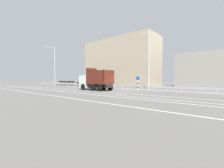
{
  "coord_description": "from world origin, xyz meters",
  "views": [
    {
      "loc": [
        14.76,
        -19.05,
        1.79
      ],
      "look_at": [
        -1.98,
        0.43,
        1.02
      ],
      "focal_mm": 24.0,
      "sensor_mm": 36.0,
      "label": 1
    }
  ],
  "objects_px": {
    "parked_car_2": "(84,83)",
    "parked_car_3": "(100,84)",
    "median_road_sign": "(138,83)",
    "street_lamp_1": "(148,60)",
    "street_lamp_0": "(54,65)",
    "parked_car_0": "(62,83)",
    "parked_car_1": "(71,83)",
    "dump_truck": "(93,82)"
  },
  "relations": [
    {
      "from": "median_road_sign",
      "to": "street_lamp_0",
      "type": "distance_m",
      "value": 27.32
    },
    {
      "from": "street_lamp_1",
      "to": "street_lamp_0",
      "type": "bearing_deg",
      "value": -179.4
    },
    {
      "from": "parked_car_1",
      "to": "parked_car_2",
      "type": "xyz_separation_m",
      "value": [
        6.07,
        0.21,
        0.12
      ]
    },
    {
      "from": "street_lamp_1",
      "to": "parked_car_1",
      "type": "height_order",
      "value": "street_lamp_1"
    },
    {
      "from": "median_road_sign",
      "to": "dump_truck",
      "type": "bearing_deg",
      "value": -146.04
    },
    {
      "from": "street_lamp_0",
      "to": "street_lamp_1",
      "type": "xyz_separation_m",
      "value": [
        28.75,
        0.3,
        -1.1
      ]
    },
    {
      "from": "street_lamp_1",
      "to": "parked_car_3",
      "type": "distance_m",
      "value": 16.64
    },
    {
      "from": "median_road_sign",
      "to": "street_lamp_1",
      "type": "distance_m",
      "value": 4.08
    },
    {
      "from": "median_road_sign",
      "to": "parked_car_2",
      "type": "xyz_separation_m",
      "value": [
        -20.04,
        4.78,
        -0.48
      ]
    },
    {
      "from": "parked_car_0",
      "to": "street_lamp_1",
      "type": "bearing_deg",
      "value": -93.85
    },
    {
      "from": "dump_truck",
      "to": "parked_car_2",
      "type": "distance_m",
      "value": 16.43
    },
    {
      "from": "parked_car_1",
      "to": "parked_car_3",
      "type": "xyz_separation_m",
      "value": [
        12.5,
        -0.04,
        0.01
      ]
    },
    {
      "from": "street_lamp_0",
      "to": "street_lamp_1",
      "type": "bearing_deg",
      "value": 0.6
    },
    {
      "from": "street_lamp_1",
      "to": "parked_car_1",
      "type": "distance_m",
      "value": 28.64
    },
    {
      "from": "street_lamp_0",
      "to": "parked_car_2",
      "type": "xyz_separation_m",
      "value": [
        6.86,
        5.04,
        -5.22
      ]
    },
    {
      "from": "street_lamp_1",
      "to": "parked_car_0",
      "type": "xyz_separation_m",
      "value": [
        -33.1,
        4.71,
        -4.24
      ]
    },
    {
      "from": "median_road_sign",
      "to": "parked_car_2",
      "type": "height_order",
      "value": "median_road_sign"
    },
    {
      "from": "dump_truck",
      "to": "median_road_sign",
      "type": "height_order",
      "value": "dump_truck"
    },
    {
      "from": "parked_car_0",
      "to": "parked_car_2",
      "type": "relative_size",
      "value": 1.01
    },
    {
      "from": "median_road_sign",
      "to": "street_lamp_1",
      "type": "relative_size",
      "value": 0.27
    },
    {
      "from": "street_lamp_1",
      "to": "parked_car_2",
      "type": "xyz_separation_m",
      "value": [
        -21.89,
        4.74,
        -4.12
      ]
    },
    {
      "from": "parked_car_0",
      "to": "parked_car_1",
      "type": "xyz_separation_m",
      "value": [
        5.14,
        -0.19,
        0.01
      ]
    },
    {
      "from": "street_lamp_1",
      "to": "parked_car_1",
      "type": "xyz_separation_m",
      "value": [
        -27.96,
        4.52,
        -4.23
      ]
    },
    {
      "from": "parked_car_2",
      "to": "parked_car_0",
      "type": "bearing_deg",
      "value": -87.75
    },
    {
      "from": "street_lamp_0",
      "to": "parked_car_2",
      "type": "bearing_deg",
      "value": 36.28
    },
    {
      "from": "dump_truck",
      "to": "parked_car_0",
      "type": "height_order",
      "value": "dump_truck"
    },
    {
      "from": "street_lamp_1",
      "to": "parked_car_1",
      "type": "relative_size",
      "value": 1.9
    },
    {
      "from": "street_lamp_0",
      "to": "parked_car_0",
      "type": "xyz_separation_m",
      "value": [
        -4.35,
        5.02,
        -5.34
      ]
    },
    {
      "from": "street_lamp_0",
      "to": "parked_car_2",
      "type": "height_order",
      "value": "street_lamp_0"
    },
    {
      "from": "dump_truck",
      "to": "parked_car_0",
      "type": "distance_m",
      "value": 26.51
    },
    {
      "from": "median_road_sign",
      "to": "parked_car_0",
      "type": "height_order",
      "value": "median_road_sign"
    },
    {
      "from": "median_road_sign",
      "to": "street_lamp_1",
      "type": "xyz_separation_m",
      "value": [
        1.85,
        0.04,
        3.64
      ]
    },
    {
      "from": "parked_car_0",
      "to": "parked_car_1",
      "type": "relative_size",
      "value": 0.97
    },
    {
      "from": "parked_car_2",
      "to": "parked_car_3",
      "type": "relative_size",
      "value": 0.93
    },
    {
      "from": "median_road_sign",
      "to": "parked_car_2",
      "type": "distance_m",
      "value": 20.61
    },
    {
      "from": "street_lamp_0",
      "to": "parked_car_0",
      "type": "height_order",
      "value": "street_lamp_0"
    },
    {
      "from": "street_lamp_0",
      "to": "parked_car_3",
      "type": "relative_size",
      "value": 2.25
    },
    {
      "from": "median_road_sign",
      "to": "parked_car_2",
      "type": "bearing_deg",
      "value": 166.59
    },
    {
      "from": "parked_car_1",
      "to": "parked_car_3",
      "type": "distance_m",
      "value": 12.5
    },
    {
      "from": "median_road_sign",
      "to": "parked_car_3",
      "type": "bearing_deg",
      "value": 161.63
    },
    {
      "from": "median_road_sign",
      "to": "street_lamp_1",
      "type": "height_order",
      "value": "street_lamp_1"
    },
    {
      "from": "street_lamp_0",
      "to": "parked_car_0",
      "type": "bearing_deg",
      "value": 130.92
    }
  ]
}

